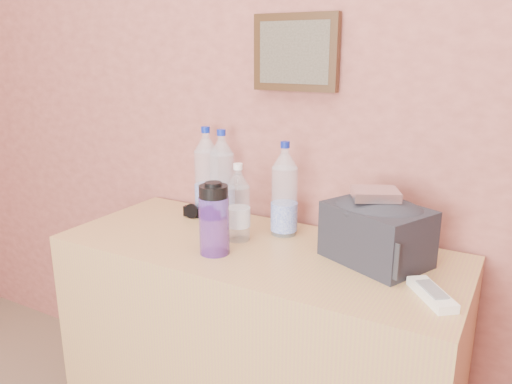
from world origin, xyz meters
TOP-DOWN VIEW (x-y plane):
  - picture_frame at (-0.10, 1.98)m, footprint 0.30×0.03m
  - dresser at (-0.10, 1.71)m, footprint 1.29×0.54m
  - pet_large_a at (-0.43, 1.91)m, footprint 0.09×0.09m
  - pet_large_b at (-0.36, 1.91)m, footprint 0.09×0.09m
  - pet_large_c at (-0.07, 1.86)m, footprint 0.09×0.09m
  - pet_small at (-0.18, 1.73)m, footprint 0.07×0.07m
  - nalgene_bottle at (-0.18, 1.60)m, footprint 0.09×0.09m
  - sunglasses at (-0.41, 1.85)m, footprint 0.16×0.07m
  - ac_remote at (0.46, 1.63)m, footprint 0.15×0.17m
  - toiletry_bag at (0.26, 1.79)m, footprint 0.34×0.30m
  - foil_packet at (0.25, 1.78)m, footprint 0.16×0.15m

SIDE VIEW (x-z plane):
  - dresser at x=-0.10m, z-range 0.00..0.81m
  - ac_remote at x=0.46m, z-range 0.81..0.83m
  - sunglasses at x=-0.41m, z-range 0.81..0.84m
  - toiletry_bag at x=0.26m, z-range 0.81..1.00m
  - nalgene_bottle at x=-0.18m, z-range 0.80..1.03m
  - pet_small at x=-0.18m, z-range 0.79..1.05m
  - pet_large_c at x=-0.07m, z-range 0.79..1.11m
  - pet_large_b at x=-0.36m, z-range 0.79..1.12m
  - pet_large_a at x=-0.43m, z-range 0.79..1.12m
  - foil_packet at x=0.25m, z-range 1.00..1.02m
  - picture_frame at x=-0.10m, z-range 1.27..1.52m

